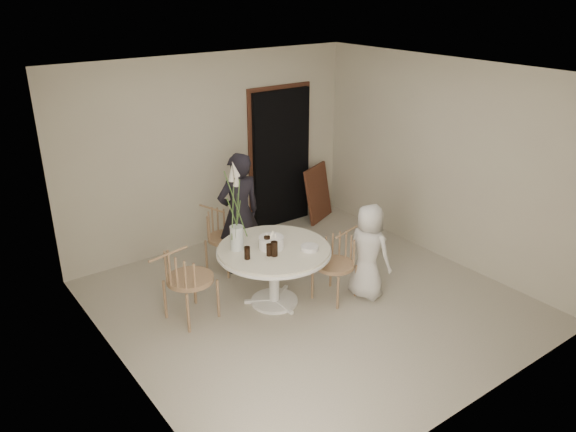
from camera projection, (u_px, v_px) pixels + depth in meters
ground at (310, 302)px, 6.75m from camera, size 4.50×4.50×0.00m
room_shell at (312, 174)px, 6.12m from camera, size 4.50×4.50×4.50m
doorway at (281, 159)px, 8.60m from camera, size 1.00×0.10×2.10m
door_trim at (280, 154)px, 8.60m from camera, size 1.12×0.03×2.22m
table at (274, 256)px, 6.50m from camera, size 1.33×1.33×0.73m
picture_frame at (318, 193)px, 8.96m from camera, size 0.68×0.45×0.87m
chair_far at (219, 230)px, 7.40m from camera, size 0.55×0.58×0.83m
chair_right at (340, 255)px, 6.73m from camera, size 0.55×0.52×0.82m
chair_left at (180, 275)px, 6.13m from camera, size 0.60×0.57×0.92m
girl at (239, 214)px, 7.20m from camera, size 0.62×0.43×1.62m
boy at (369, 252)px, 6.67m from camera, size 0.50×0.65×1.19m
birthday_cake at (271, 242)px, 6.43m from camera, size 0.29×0.29×0.19m
cola_tumbler_a at (274, 249)px, 6.24m from camera, size 0.10×0.10×0.17m
cola_tumbler_b at (269, 250)px, 6.25m from camera, size 0.07×0.07×0.14m
cola_tumbler_c at (247, 253)px, 6.17m from camera, size 0.07×0.07×0.14m
cola_tumbler_d at (267, 243)px, 6.39m from camera, size 0.09×0.09×0.16m
plate_stack at (310, 248)px, 6.40m from camera, size 0.25×0.25×0.05m
flower_vase at (236, 219)px, 6.28m from camera, size 0.15×0.15×1.07m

